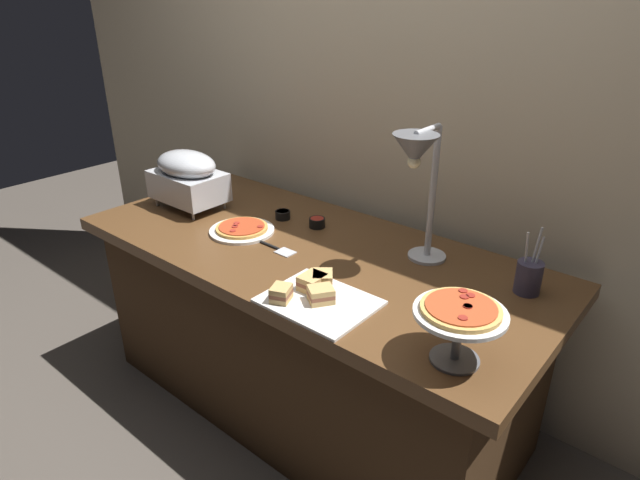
{
  "coord_description": "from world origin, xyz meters",
  "views": [
    {
      "loc": [
        1.24,
        -1.4,
        1.67
      ],
      "look_at": [
        0.06,
        0.0,
        0.81
      ],
      "focal_mm": 30.22,
      "sensor_mm": 36.0,
      "label": 1
    }
  ],
  "objects_px": {
    "pizza_plate_front": "(242,229)",
    "sauce_cup_far": "(283,214)",
    "serving_spatula": "(278,249)",
    "chafing_dish": "(188,176)",
    "heat_lamp": "(418,164)",
    "sauce_cup_near": "(317,222)",
    "sandwich_platter": "(315,294)",
    "pizza_plate_center": "(460,317)",
    "utensil_holder": "(529,277)"
  },
  "relations": [
    {
      "from": "sandwich_platter",
      "to": "heat_lamp",
      "type": "bearing_deg",
      "value": 71.52
    },
    {
      "from": "sandwich_platter",
      "to": "pizza_plate_front",
      "type": "bearing_deg",
      "value": 159.91
    },
    {
      "from": "chafing_dish",
      "to": "pizza_plate_center",
      "type": "xyz_separation_m",
      "value": [
        1.45,
        -0.25,
        -0.01
      ]
    },
    {
      "from": "chafing_dish",
      "to": "sandwich_platter",
      "type": "relative_size",
      "value": 0.97
    },
    {
      "from": "sauce_cup_far",
      "to": "utensil_holder",
      "type": "bearing_deg",
      "value": 3.38
    },
    {
      "from": "pizza_plate_front",
      "to": "sauce_cup_far",
      "type": "height_order",
      "value": "sauce_cup_far"
    },
    {
      "from": "pizza_plate_center",
      "to": "sauce_cup_far",
      "type": "distance_m",
      "value": 1.12
    },
    {
      "from": "pizza_plate_front",
      "to": "utensil_holder",
      "type": "relative_size",
      "value": 1.16
    },
    {
      "from": "sauce_cup_near",
      "to": "sandwich_platter",
      "type": "bearing_deg",
      "value": -50.42
    },
    {
      "from": "chafing_dish",
      "to": "sauce_cup_near",
      "type": "bearing_deg",
      "value": 18.36
    },
    {
      "from": "utensil_holder",
      "to": "sandwich_platter",
      "type": "bearing_deg",
      "value": -136.26
    },
    {
      "from": "pizza_plate_front",
      "to": "utensil_holder",
      "type": "height_order",
      "value": "utensil_holder"
    },
    {
      "from": "pizza_plate_front",
      "to": "serving_spatula",
      "type": "height_order",
      "value": "pizza_plate_front"
    },
    {
      "from": "sauce_cup_near",
      "to": "serving_spatula",
      "type": "height_order",
      "value": "sauce_cup_near"
    },
    {
      "from": "chafing_dish",
      "to": "serving_spatula",
      "type": "relative_size",
      "value": 1.94
    },
    {
      "from": "heat_lamp",
      "to": "sauce_cup_near",
      "type": "distance_m",
      "value": 0.62
    },
    {
      "from": "heat_lamp",
      "to": "sauce_cup_near",
      "type": "height_order",
      "value": "heat_lamp"
    },
    {
      "from": "pizza_plate_center",
      "to": "sauce_cup_far",
      "type": "xyz_separation_m",
      "value": [
        -1.03,
        0.42,
        -0.12
      ]
    },
    {
      "from": "chafing_dish",
      "to": "heat_lamp",
      "type": "distance_m",
      "value": 1.12
    },
    {
      "from": "sauce_cup_far",
      "to": "utensil_holder",
      "type": "relative_size",
      "value": 0.28
    },
    {
      "from": "chafing_dish",
      "to": "sandwich_platter",
      "type": "bearing_deg",
      "value": -14.6
    },
    {
      "from": "sauce_cup_far",
      "to": "serving_spatula",
      "type": "bearing_deg",
      "value": -50.15
    },
    {
      "from": "sauce_cup_near",
      "to": "utensil_holder",
      "type": "distance_m",
      "value": 0.87
    },
    {
      "from": "heat_lamp",
      "to": "serving_spatula",
      "type": "distance_m",
      "value": 0.64
    },
    {
      "from": "heat_lamp",
      "to": "sandwich_platter",
      "type": "xyz_separation_m",
      "value": [
        -0.12,
        -0.37,
        -0.37
      ]
    },
    {
      "from": "sauce_cup_near",
      "to": "pizza_plate_front",
      "type": "bearing_deg",
      "value": -130.55
    },
    {
      "from": "sauce_cup_near",
      "to": "serving_spatula",
      "type": "relative_size",
      "value": 0.4
    },
    {
      "from": "chafing_dish",
      "to": "utensil_holder",
      "type": "relative_size",
      "value": 1.44
    },
    {
      "from": "pizza_plate_center",
      "to": "utensil_holder",
      "type": "relative_size",
      "value": 1.07
    },
    {
      "from": "chafing_dish",
      "to": "pizza_plate_front",
      "type": "distance_m",
      "value": 0.41
    },
    {
      "from": "chafing_dish",
      "to": "sauce_cup_near",
      "type": "distance_m",
      "value": 0.64
    },
    {
      "from": "chafing_dish",
      "to": "pizza_plate_front",
      "type": "xyz_separation_m",
      "value": [
        0.39,
        -0.04,
        -0.14
      ]
    },
    {
      "from": "pizza_plate_front",
      "to": "serving_spatula",
      "type": "xyz_separation_m",
      "value": [
        0.23,
        -0.02,
        -0.01
      ]
    },
    {
      "from": "heat_lamp",
      "to": "pizza_plate_front",
      "type": "distance_m",
      "value": 0.81
    },
    {
      "from": "utensil_holder",
      "to": "pizza_plate_front",
      "type": "bearing_deg",
      "value": -165.81
    },
    {
      "from": "heat_lamp",
      "to": "sauce_cup_near",
      "type": "bearing_deg",
      "value": 171.65
    },
    {
      "from": "serving_spatula",
      "to": "chafing_dish",
      "type": "bearing_deg",
      "value": 173.91
    },
    {
      "from": "pizza_plate_front",
      "to": "sauce_cup_near",
      "type": "height_order",
      "value": "sauce_cup_near"
    },
    {
      "from": "heat_lamp",
      "to": "serving_spatula",
      "type": "xyz_separation_m",
      "value": [
        -0.47,
        -0.19,
        -0.38
      ]
    },
    {
      "from": "sandwich_platter",
      "to": "chafing_dish",
      "type": "bearing_deg",
      "value": 165.4
    },
    {
      "from": "pizza_plate_front",
      "to": "sauce_cup_far",
      "type": "xyz_separation_m",
      "value": [
        0.03,
        0.21,
        0.01
      ]
    },
    {
      "from": "pizza_plate_front",
      "to": "sauce_cup_near",
      "type": "relative_size",
      "value": 3.93
    },
    {
      "from": "utensil_holder",
      "to": "sauce_cup_near",
      "type": "bearing_deg",
      "value": -177.73
    },
    {
      "from": "sandwich_platter",
      "to": "utensil_holder",
      "type": "bearing_deg",
      "value": 43.74
    },
    {
      "from": "heat_lamp",
      "to": "sandwich_platter",
      "type": "distance_m",
      "value": 0.54
    },
    {
      "from": "sauce_cup_far",
      "to": "sauce_cup_near",
      "type": "bearing_deg",
      "value": 8.97
    },
    {
      "from": "pizza_plate_front",
      "to": "pizza_plate_center",
      "type": "xyz_separation_m",
      "value": [
        1.06,
        -0.21,
        0.13
      ]
    },
    {
      "from": "chafing_dish",
      "to": "sandwich_platter",
      "type": "distance_m",
      "value": 1.0
    },
    {
      "from": "serving_spatula",
      "to": "sauce_cup_near",
      "type": "bearing_deg",
      "value": 95.24
    },
    {
      "from": "serving_spatula",
      "to": "heat_lamp",
      "type": "bearing_deg",
      "value": 21.95
    }
  ]
}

